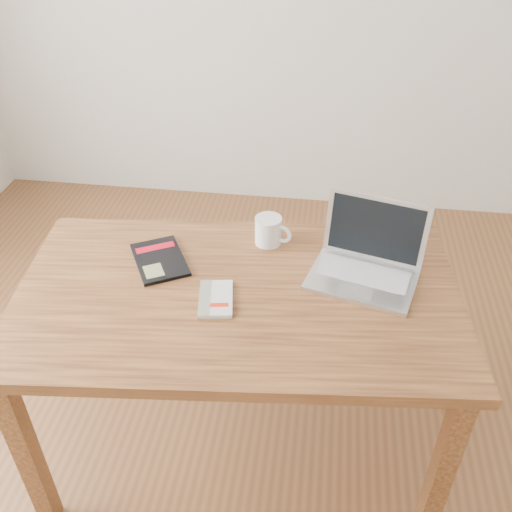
# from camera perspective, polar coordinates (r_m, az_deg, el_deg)

# --- Properties ---
(room) EXTENTS (4.04, 4.04, 2.70)m
(room) POSITION_cam_1_polar(r_m,az_deg,el_deg) (1.32, -0.39, 12.20)
(room) COLOR brown
(room) RESTS_ON ground
(desk) EXTENTS (1.46, 0.92, 0.75)m
(desk) POSITION_cam_1_polar(r_m,az_deg,el_deg) (1.84, -1.80, -5.72)
(desk) COLOR brown
(desk) RESTS_ON ground
(white_guidebook) EXTENTS (0.13, 0.18, 0.01)m
(white_guidebook) POSITION_cam_1_polar(r_m,az_deg,el_deg) (1.75, -4.06, -4.30)
(white_guidebook) COLOR silver
(white_guidebook) RESTS_ON desk
(black_guidebook) EXTENTS (0.25, 0.28, 0.01)m
(black_guidebook) POSITION_cam_1_polar(r_m,az_deg,el_deg) (1.93, -9.61, -0.36)
(black_guidebook) COLOR black
(black_guidebook) RESTS_ON desk
(laptop) EXTENTS (0.39, 0.34, 0.23)m
(laptop) POSITION_cam_1_polar(r_m,az_deg,el_deg) (1.86, 11.02, -0.52)
(laptop) COLOR silver
(laptop) RESTS_ON desk
(coffee_mug) EXTENTS (0.13, 0.09, 0.10)m
(coffee_mug) POSITION_cam_1_polar(r_m,az_deg,el_deg) (1.96, 1.32, 2.59)
(coffee_mug) COLOR white
(coffee_mug) RESTS_ON desk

